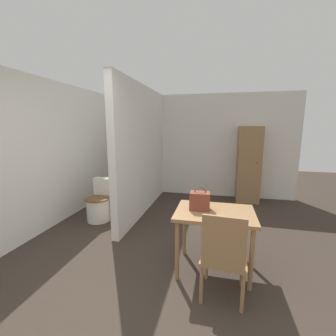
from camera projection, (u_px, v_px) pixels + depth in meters
ground_plane at (126, 323)px, 1.99m from camera, size 16.00×16.00×0.00m
wall_back at (189, 146)px, 5.70m from camera, size 5.09×0.12×2.50m
wall_left at (62, 152)px, 4.17m from camera, size 0.12×5.04×2.50m
partition_wall at (143, 151)px, 4.50m from camera, size 0.12×2.73×2.50m
dining_table at (215, 220)px, 2.64m from camera, size 0.91×0.67×0.74m
wooden_chair at (224, 254)px, 2.18m from camera, size 0.48×0.48×0.93m
toilet at (100, 204)px, 4.20m from camera, size 0.44×0.59×0.75m
handbag at (200, 201)px, 2.66m from camera, size 0.23×0.16×0.28m
wooden_cabinet at (249, 165)px, 5.15m from camera, size 0.51×0.49×1.73m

